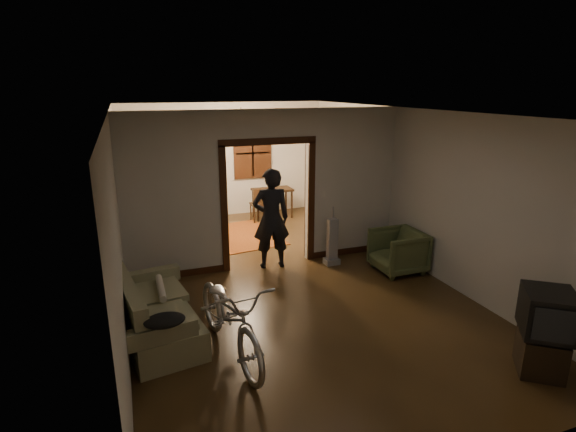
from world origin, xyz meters
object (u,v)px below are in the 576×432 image
sofa (155,306)px  desk (272,203)px  person (271,219)px  bicycle (230,316)px  armchair (398,251)px  locker (179,186)px

sofa → desk: sofa is taller
person → desk: 3.24m
person → bicycle: bearing=67.7°
armchair → locker: 5.40m
person → desk: (1.01, 3.03, -0.55)m
locker → sofa: bearing=-83.6°
sofa → bicycle: size_ratio=0.93×
bicycle → armchair: size_ratio=2.40×
bicycle → locker: 5.82m
sofa → person: bearing=29.6°
armchair → desk: armchair is taller
armchair → locker: size_ratio=0.45×
bicycle → person: size_ratio=1.09×
bicycle → desk: size_ratio=2.04×
person → desk: bearing=-102.6°
desk → sofa: bearing=-104.1°
locker → desk: size_ratio=1.88×
armchair → locker: locker is taller
sofa → armchair: 4.23m
sofa → desk: bearing=47.2°
armchair → desk: bearing=-165.7°
person → armchair: bearing=160.0°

